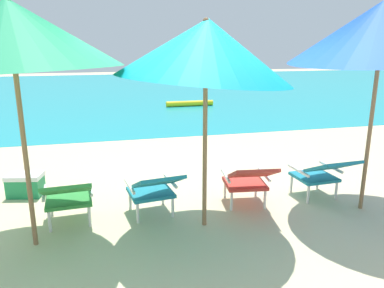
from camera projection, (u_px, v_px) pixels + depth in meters
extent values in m
plane|color=beige|center=(156.00, 137.00, 8.59)|extent=(40.00, 40.00, 0.00)
cube|color=teal|center=(127.00, 90.00, 16.94)|extent=(40.00, 18.00, 0.01)
cylinder|color=yellow|center=(190.00, 103.00, 12.74)|extent=(1.60, 0.18, 0.18)
cube|color=#338E3D|center=(69.00, 200.00, 4.50)|extent=(0.55, 0.53, 0.04)
cube|color=#338E3D|center=(67.00, 190.00, 4.09)|extent=(0.55, 0.55, 0.27)
cylinder|color=white|center=(51.00, 206.00, 4.67)|extent=(0.04, 0.04, 0.26)
cylinder|color=white|center=(88.00, 202.00, 4.80)|extent=(0.04, 0.04, 0.26)
cylinder|color=white|center=(50.00, 221.00, 4.28)|extent=(0.04, 0.04, 0.26)
cylinder|color=white|center=(90.00, 216.00, 4.41)|extent=(0.04, 0.04, 0.26)
cube|color=white|center=(45.00, 193.00, 4.40)|extent=(0.06, 0.50, 0.03)
cube|color=white|center=(91.00, 188.00, 4.55)|extent=(0.06, 0.50, 0.03)
cube|color=teal|center=(151.00, 192.00, 4.72)|extent=(0.58, 0.56, 0.04)
cube|color=teal|center=(158.00, 182.00, 4.32)|extent=(0.58, 0.58, 0.27)
cylinder|color=white|center=(130.00, 200.00, 4.87)|extent=(0.04, 0.04, 0.26)
cylinder|color=white|center=(163.00, 195.00, 5.03)|extent=(0.04, 0.04, 0.26)
cylinder|color=white|center=(138.00, 213.00, 4.49)|extent=(0.04, 0.04, 0.26)
cylinder|color=white|center=(173.00, 207.00, 4.65)|extent=(0.04, 0.04, 0.26)
cube|color=white|center=(130.00, 186.00, 4.60)|extent=(0.10, 0.50, 0.03)
cube|color=white|center=(170.00, 181.00, 4.78)|extent=(0.10, 0.50, 0.03)
cube|color=red|center=(245.00, 183.00, 5.02)|extent=(0.58, 0.56, 0.04)
cube|color=red|center=(253.00, 173.00, 4.60)|extent=(0.58, 0.57, 0.27)
cylinder|color=white|center=(225.00, 189.00, 5.24)|extent=(0.04, 0.04, 0.26)
cylinder|color=white|center=(256.00, 187.00, 5.28)|extent=(0.04, 0.04, 0.26)
cylinder|color=white|center=(231.00, 201.00, 4.83)|extent=(0.04, 0.04, 0.26)
cylinder|color=white|center=(265.00, 199.00, 4.88)|extent=(0.04, 0.04, 0.26)
cube|color=white|center=(226.00, 176.00, 4.96)|extent=(0.09, 0.50, 0.03)
cube|color=white|center=(264.00, 174.00, 5.02)|extent=(0.09, 0.50, 0.03)
cube|color=teal|center=(314.00, 177.00, 5.26)|extent=(0.55, 0.53, 0.04)
cube|color=teal|center=(333.00, 166.00, 4.86)|extent=(0.55, 0.54, 0.27)
cylinder|color=white|center=(291.00, 183.00, 5.44)|extent=(0.04, 0.04, 0.26)
cylinder|color=white|center=(318.00, 180.00, 5.56)|extent=(0.04, 0.04, 0.26)
cylinder|color=white|center=(308.00, 194.00, 5.05)|extent=(0.04, 0.04, 0.26)
cylinder|color=white|center=(336.00, 191.00, 5.17)|extent=(0.04, 0.04, 0.26)
cube|color=white|center=(298.00, 170.00, 5.16)|extent=(0.06, 0.50, 0.03)
cube|color=white|center=(331.00, 167.00, 5.31)|extent=(0.06, 0.50, 0.03)
cylinder|color=olive|center=(26.00, 161.00, 3.81)|extent=(0.05, 0.05, 1.87)
cone|color=#1E9E60|center=(11.00, 35.00, 3.49)|extent=(2.88, 2.88, 0.76)
sphere|color=#4C3823|center=(7.00, 1.00, 3.41)|extent=(0.07, 0.07, 0.07)
cylinder|color=olive|center=(205.00, 155.00, 4.27)|extent=(0.05, 0.05, 1.73)
cone|color=#0A93AD|center=(206.00, 50.00, 3.97)|extent=(2.10, 2.06, 0.78)
sphere|color=#4C3823|center=(206.00, 21.00, 3.89)|extent=(0.07, 0.07, 0.07)
cylinder|color=olive|center=(369.00, 137.00, 4.68)|extent=(0.05, 0.05, 1.92)
cone|color=blue|center=(383.00, 30.00, 4.36)|extent=(2.54, 2.51, 0.80)
cube|color=#1E844C|center=(26.00, 187.00, 5.31)|extent=(0.50, 0.39, 0.26)
cube|color=white|center=(24.00, 176.00, 5.27)|extent=(0.53, 0.41, 0.06)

